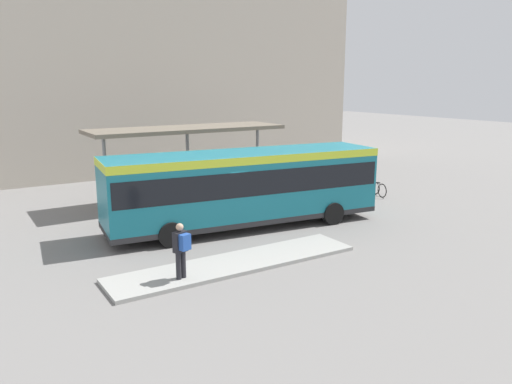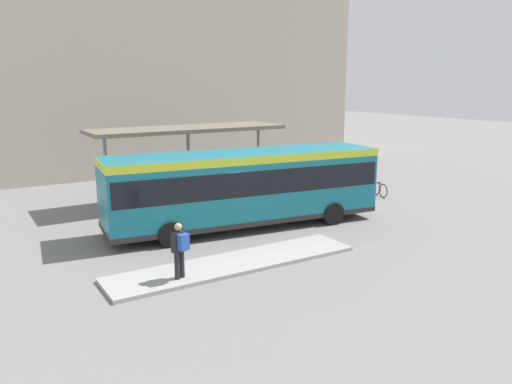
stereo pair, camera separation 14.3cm
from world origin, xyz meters
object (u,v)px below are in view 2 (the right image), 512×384
Objects in this scene: bicycle_white at (377,189)px; bicycle_orange at (358,184)px; bicycle_yellow at (369,186)px; pedestrian_waiting at (180,247)px; city_bus at (244,183)px.

bicycle_orange reaches higher than bicycle_white.
bicycle_yellow is 0.93× the size of bicycle_orange.
bicycle_white is at bearing -8.24° from bicycle_orange.
pedestrian_waiting is 0.97× the size of bicycle_orange.
city_bus is at bearing 107.00° from bicycle_white.
bicycle_white is 1.05× the size of bicycle_yellow.
bicycle_yellow is at bearing 19.50° from city_bus.
pedestrian_waiting is (-4.47, -3.99, -0.70)m from city_bus.
city_bus is 6.74× the size of bicycle_white.
pedestrian_waiting is at bearing 120.51° from bicycle_white.
bicycle_orange is at bearing -80.51° from pedestrian_waiting.
city_bus is at bearing 101.37° from bicycle_yellow.
city_bus reaches higher than bicycle_white.
city_bus is 8.79m from bicycle_white.
bicycle_white is 1.40m from bicycle_orange.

